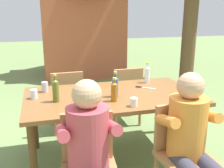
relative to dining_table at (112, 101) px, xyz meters
The scene contains 18 objects.
ground_plane 0.68m from the dining_table, ahead, with size 24.00×24.00×0.00m, color #6B844C.
dining_table is the anchor object (origin of this frame).
chair_near_left 0.94m from the dining_table, 116.52° to the right, with size 0.48×0.48×0.87m.
chair_near_right 0.94m from the dining_table, 63.43° to the right, with size 0.47×0.47×0.87m.
chair_far_left 0.94m from the dining_table, 116.76° to the left, with size 0.46×0.46×0.87m.
chair_far_right 0.95m from the dining_table, 62.89° to the left, with size 0.46×0.46×0.87m.
person_in_white_shirt 1.02m from the dining_table, 114.16° to the right, with size 0.47×0.61×1.18m.
person_in_plaid_shirt 1.02m from the dining_table, 65.84° to the right, with size 0.47×0.61×1.18m.
bottle_blue 0.21m from the dining_table, 79.54° to the right, with size 0.06×0.06×0.28m.
bottle_clear 0.68m from the dining_table, 32.53° to the left, with size 0.06×0.06×0.26m.
bottle_olive 0.64m from the dining_table, behind, with size 0.06×0.06×0.29m.
bottle_amber 0.28m from the dining_table, 99.47° to the right, with size 0.06×0.06×0.25m.
cup_steel 0.77m from the dining_table, 157.54° to the left, with size 0.07×0.07×0.12m, color #B2B7BC.
cup_terracotta 0.91m from the dining_table, 17.04° to the right, with size 0.06×0.06×0.11m, color #BC6B47.
cup_white 0.43m from the dining_table, 75.12° to the right, with size 0.07×0.07×0.09m, color white.
cup_glass 0.83m from the dining_table, behind, with size 0.07×0.07×0.10m, color silver.
table_knife 0.46m from the dining_table, 18.86° to the left, with size 0.20×0.16×0.01m.
brick_kiosk 4.29m from the dining_table, 85.38° to the left, with size 2.27×1.71×2.50m.
Camera 1 is at (-0.72, -2.66, 1.66)m, focal length 42.70 mm.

